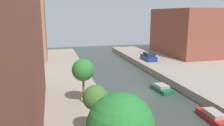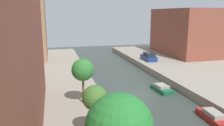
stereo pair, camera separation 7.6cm
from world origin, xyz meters
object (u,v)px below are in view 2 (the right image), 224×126
(street_tree_2, at_px, (83,70))
(moored_boat_right_1, at_px, (213,117))
(apartment_tower_far, at_px, (16,11))
(moored_boat_right_2, at_px, (162,89))
(low_block_right, at_px, (187,32))
(moored_boat_left_2, at_px, (128,110))
(street_tree_1, at_px, (95,99))
(parked_car, at_px, (149,57))

(street_tree_2, distance_m, moored_boat_right_1, 12.71)
(apartment_tower_far, distance_m, moored_boat_right_2, 29.67)
(apartment_tower_far, xyz_separation_m, moored_boat_right_1, (19.80, -29.13, -9.68))
(low_block_right, relative_size, moored_boat_right_1, 4.22)
(moored_boat_left_2, bearing_deg, street_tree_1, -129.97)
(street_tree_1, distance_m, street_tree_2, 6.24)
(apartment_tower_far, xyz_separation_m, moored_boat_right_2, (19.05, -20.57, -9.73))
(apartment_tower_far, relative_size, low_block_right, 1.15)
(street_tree_1, relative_size, street_tree_2, 0.85)
(parked_car, bearing_deg, moored_boat_right_1, -98.94)
(apartment_tower_far, xyz_separation_m, low_block_right, (34.00, -2.29, -4.31))
(street_tree_1, distance_m, moored_boat_right_2, 14.78)
(moored_boat_left_2, relative_size, moored_boat_right_1, 1.04)
(street_tree_1, xyz_separation_m, moored_boat_left_2, (4.13, 4.93, -3.44))
(low_block_right, relative_size, moored_boat_left_2, 4.06)
(apartment_tower_far, height_order, parked_car, apartment_tower_far)
(moored_boat_right_1, bearing_deg, low_block_right, 62.11)
(apartment_tower_far, height_order, street_tree_2, apartment_tower_far)
(low_block_right, height_order, moored_boat_right_1, low_block_right)
(parked_car, distance_m, moored_boat_right_1, 22.74)
(parked_car, bearing_deg, street_tree_1, -121.51)
(parked_car, bearing_deg, moored_boat_right_2, -107.12)
(street_tree_1, xyz_separation_m, moored_boat_right_2, (10.35, 9.98, -3.41))
(street_tree_1, relative_size, moored_boat_right_2, 1.08)
(parked_car, bearing_deg, apartment_tower_far, 163.97)
(street_tree_1, xyz_separation_m, street_tree_2, (0.00, 6.21, 0.56))
(street_tree_1, bearing_deg, moored_boat_left_2, 50.03)
(street_tree_1, bearing_deg, low_block_right, 48.16)
(apartment_tower_far, distance_m, street_tree_1, 32.39)
(street_tree_1, height_order, moored_boat_left_2, street_tree_1)
(apartment_tower_far, relative_size, parked_car, 4.48)
(apartment_tower_far, height_order, street_tree_1, apartment_tower_far)
(street_tree_2, height_order, moored_boat_right_1, street_tree_2)
(low_block_right, distance_m, moored_boat_right_1, 30.83)
(apartment_tower_far, distance_m, moored_boat_left_2, 30.27)
(apartment_tower_far, height_order, low_block_right, apartment_tower_far)
(low_block_right, height_order, street_tree_2, low_block_right)
(moored_boat_right_1, bearing_deg, moored_boat_left_2, 153.23)
(low_block_right, xyz_separation_m, moored_boat_right_2, (-14.95, -18.27, -5.42))
(street_tree_2, bearing_deg, parked_car, 50.34)
(street_tree_2, xyz_separation_m, moored_boat_right_2, (10.35, 3.77, -3.97))
(street_tree_1, bearing_deg, parked_car, 58.49)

